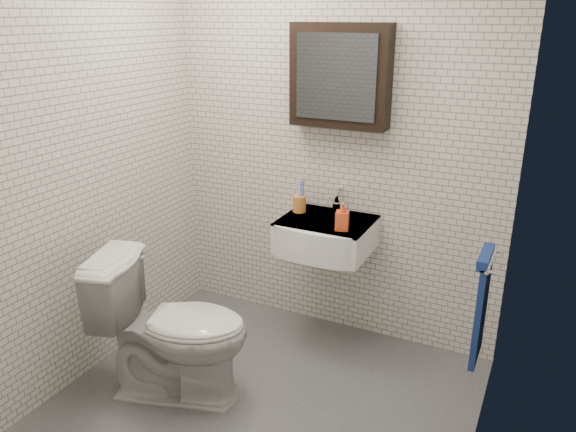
{
  "coord_description": "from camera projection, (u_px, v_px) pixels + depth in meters",
  "views": [
    {
      "loc": [
        1.26,
        -2.24,
        2.06
      ],
      "look_at": [
        -0.06,
        0.45,
        0.96
      ],
      "focal_mm": 35.0,
      "sensor_mm": 36.0,
      "label": 1
    }
  ],
  "objects": [
    {
      "name": "soap_bottle",
      "position": [
        342.0,
        216.0,
        3.27
      ],
      "size": [
        0.09,
        0.09,
        0.17
      ],
      "primitive_type": "imported",
      "rotation": [
        0.0,
        0.0,
        0.25
      ],
      "color": "orange",
      "rests_on": "washbasin"
    },
    {
      "name": "mirror_cabinet",
      "position": [
        340.0,
        76.0,
        3.29
      ],
      "size": [
        0.6,
        0.15,
        0.6
      ],
      "color": "black",
      "rests_on": "room_shell"
    },
    {
      "name": "faucet",
      "position": [
        336.0,
        202.0,
        3.56
      ],
      "size": [
        0.06,
        0.2,
        0.15
      ],
      "color": "silver",
      "rests_on": "washbasin"
    },
    {
      "name": "washbasin",
      "position": [
        324.0,
        236.0,
        3.45
      ],
      "size": [
        0.55,
        0.5,
        0.2
      ],
      "color": "white",
      "rests_on": "room_shell"
    },
    {
      "name": "ground",
      "position": [
        262.0,
        404.0,
        3.11
      ],
      "size": [
        2.2,
        2.0,
        0.01
      ],
      "primitive_type": "cube",
      "color": "#47494E",
      "rests_on": "ground"
    },
    {
      "name": "toilet",
      "position": [
        173.0,
        328.0,
        3.08
      ],
      "size": [
        0.93,
        0.69,
        0.84
      ],
      "primitive_type": "imported",
      "rotation": [
        0.0,
        0.0,
        1.87
      ],
      "color": "silver",
      "rests_on": "ground"
    },
    {
      "name": "toothbrush_cup",
      "position": [
        299.0,
        203.0,
        3.58
      ],
      "size": [
        0.1,
        0.1,
        0.23
      ],
      "rotation": [
        0.0,
        0.0,
        -0.26
      ],
      "color": "#C77C31",
      "rests_on": "washbasin"
    },
    {
      "name": "room_shell",
      "position": [
        256.0,
        146.0,
        2.61
      ],
      "size": [
        2.22,
        2.02,
        2.51
      ],
      "color": "silver",
      "rests_on": "ground"
    },
    {
      "name": "towel_rail",
      "position": [
        482.0,
        302.0,
        2.73
      ],
      "size": [
        0.09,
        0.3,
        0.58
      ],
      "color": "silver",
      "rests_on": "room_shell"
    }
  ]
}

